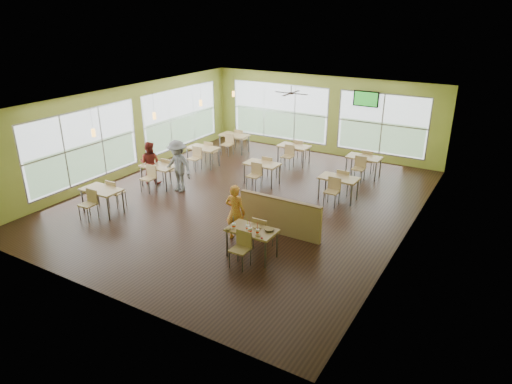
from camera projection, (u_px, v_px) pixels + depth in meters
room at (246, 152)px, 14.03m from camera, size 12.00×12.04×3.20m
window_bays at (230, 125)px, 17.78m from camera, size 9.24×10.24×2.38m
main_table at (252, 234)px, 11.06m from camera, size 1.22×1.52×0.87m
half_wall_divider at (280, 216)px, 12.26m from camera, size 2.40×0.14×1.04m
dining_tables at (247, 161)px, 16.25m from camera, size 6.92×8.72×0.87m
pendant_lights at (178, 109)px, 15.75m from camera, size 0.11×7.31×0.86m
ceiling_fan at (291, 93)px, 15.92m from camera, size 1.25×1.25×0.29m
tv_backwall at (366, 99)px, 17.57m from camera, size 1.00×0.07×0.60m
man_plaid at (235, 212)px, 11.87m from camera, size 0.59×0.42×1.54m
patron_maroon at (150, 163)px, 15.72m from camera, size 0.87×0.77×1.50m
patron_grey at (178, 166)px, 15.01m from camera, size 1.20×0.77×1.75m
cup_blue at (234, 226)px, 11.03m from camera, size 0.10×0.10×0.36m
cup_yellow at (247, 227)px, 10.95m from camera, size 0.10×0.10×0.35m
cup_red_near at (250, 230)px, 10.80m from camera, size 0.10×0.10×0.38m
cup_red_far at (257, 232)px, 10.75m from camera, size 0.09×0.09×0.34m
food_basket at (269, 230)px, 10.93m from camera, size 0.25×0.25×0.06m
ketchup_cup at (262, 238)px, 10.57m from camera, size 0.06×0.06×0.02m
wrapper_left at (228, 229)px, 11.00m from camera, size 0.17×0.15×0.04m
wrapper_mid at (257, 227)px, 11.05m from camera, size 0.27×0.26×0.06m
wrapper_right at (258, 236)px, 10.68m from camera, size 0.16×0.15×0.03m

